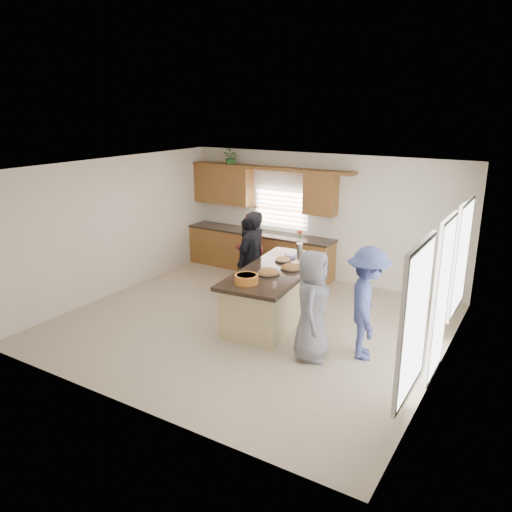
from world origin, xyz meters
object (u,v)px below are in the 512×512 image
Objects in this scene: island at (276,294)px; woman_right_back at (367,303)px; salad_bowl at (246,278)px; woman_right_front at (312,306)px; woman_left_back at (253,256)px; woman_left_front at (249,259)px; woman_left_mid at (251,248)px.

woman_right_back reaches higher than island.
woman_right_front is (1.27, -0.14, -0.16)m from salad_bowl.
island is at bearing 65.81° from woman_left_back.
woman_right_back is (2.77, -1.17, -0.02)m from woman_left_back.
woman_left_back is at bearing 115.36° from woman_left_front.
salad_bowl is at bearing 53.80° from woman_left_mid.
woman_right_front is at bearing 69.96° from woman_left_mid.
woman_left_back is 1.02× the size of woman_right_back.
island is 1.13m from woman_left_back.
woman_right_front is (-0.70, -0.47, -0.02)m from woman_right_back.
woman_left_mid is 0.89× the size of woman_right_front.
island is 2.06m from woman_right_back.
salad_bowl is 1.70m from woman_left_front.
woman_left_front is 0.95× the size of woman_right_back.
woman_right_back is at bearing -73.10° from woman_right_front.
island is 2.10m from woman_left_mid.
woman_right_back is 0.84m from woman_right_front.
woman_right_front is at bearing -6.20° from salad_bowl.
woman_left_mid is at bearing -136.17° from woman_left_back.
woman_left_front is (-0.06, -0.04, -0.06)m from woman_left_back.
salad_bowl is 1.29m from woman_right_front.
woman_left_back is at bearing 35.03° from woman_right_front.
woman_left_back is 1.17× the size of woman_left_mid.
salad_bowl is 2.00m from woman_right_back.
woman_left_back is 1.09m from woman_left_mid.
salad_bowl is 0.26× the size of woman_left_mid.
salad_bowl is 0.22× the size of woman_right_back.
island is 1.54× the size of woman_left_back.
woman_left_front reaches higher than salad_bowl.
woman_left_mid is at bearing 129.30° from island.
salad_bowl reaches higher than island.
woman_right_front is at bearing 61.48° from woman_left_back.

